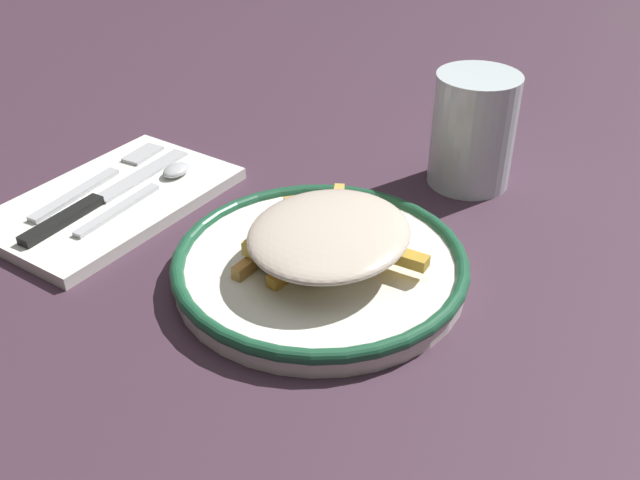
{
  "coord_description": "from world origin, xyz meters",
  "views": [
    {
      "loc": [
        0.29,
        -0.39,
        0.36
      ],
      "look_at": [
        0.0,
        0.0,
        0.04
      ],
      "focal_mm": 40.76,
      "sensor_mm": 36.0,
      "label": 1
    }
  ],
  "objects_px": {
    "napkin": "(112,201)",
    "water_glass": "(473,130)",
    "plate": "(320,265)",
    "knife": "(96,201)",
    "fries_heap": "(325,237)",
    "spoon": "(154,185)",
    "fork": "(100,179)"
  },
  "relations": [
    {
      "from": "fork",
      "to": "plate",
      "type": "bearing_deg",
      "value": 3.22
    },
    {
      "from": "fork",
      "to": "knife",
      "type": "height_order",
      "value": "knife"
    },
    {
      "from": "plate",
      "to": "napkin",
      "type": "xyz_separation_m",
      "value": [
        -0.23,
        -0.03,
        -0.01
      ]
    },
    {
      "from": "knife",
      "to": "napkin",
      "type": "bearing_deg",
      "value": 95.89
    },
    {
      "from": "fries_heap",
      "to": "napkin",
      "type": "xyz_separation_m",
      "value": [
        -0.24,
        -0.03,
        -0.04
      ]
    },
    {
      "from": "fries_heap",
      "to": "spoon",
      "type": "relative_size",
      "value": 1.19
    },
    {
      "from": "napkin",
      "to": "water_glass",
      "type": "xyz_separation_m",
      "value": [
        0.25,
        0.25,
        0.05
      ]
    },
    {
      "from": "fries_heap",
      "to": "water_glass",
      "type": "bearing_deg",
      "value": 85.87
    },
    {
      "from": "spoon",
      "to": "water_glass",
      "type": "height_order",
      "value": "water_glass"
    },
    {
      "from": "plate",
      "to": "napkin",
      "type": "distance_m",
      "value": 0.23
    },
    {
      "from": "plate",
      "to": "water_glass",
      "type": "height_order",
      "value": "water_glass"
    },
    {
      "from": "knife",
      "to": "fries_heap",
      "type": "bearing_deg",
      "value": 10.85
    },
    {
      "from": "napkin",
      "to": "knife",
      "type": "height_order",
      "value": "knife"
    },
    {
      "from": "napkin",
      "to": "knife",
      "type": "relative_size",
      "value": 1.1
    },
    {
      "from": "napkin",
      "to": "water_glass",
      "type": "height_order",
      "value": "water_glass"
    },
    {
      "from": "spoon",
      "to": "water_glass",
      "type": "relative_size",
      "value": 1.34
    },
    {
      "from": "plate",
      "to": "fork",
      "type": "xyz_separation_m",
      "value": [
        -0.26,
        -0.01,
        0.0
      ]
    },
    {
      "from": "plate",
      "to": "napkin",
      "type": "height_order",
      "value": "plate"
    },
    {
      "from": "napkin",
      "to": "water_glass",
      "type": "bearing_deg",
      "value": 44.68
    },
    {
      "from": "spoon",
      "to": "water_glass",
      "type": "xyz_separation_m",
      "value": [
        0.23,
        0.22,
        0.04
      ]
    },
    {
      "from": "napkin",
      "to": "fork",
      "type": "relative_size",
      "value": 1.32
    },
    {
      "from": "plate",
      "to": "spoon",
      "type": "distance_m",
      "value": 0.21
    },
    {
      "from": "plate",
      "to": "knife",
      "type": "bearing_deg",
      "value": -168.78
    },
    {
      "from": "fork",
      "to": "spoon",
      "type": "relative_size",
      "value": 1.16
    },
    {
      "from": "fork",
      "to": "water_glass",
      "type": "xyz_separation_m",
      "value": [
        0.28,
        0.24,
        0.04
      ]
    },
    {
      "from": "plate",
      "to": "fries_heap",
      "type": "distance_m",
      "value": 0.03
    },
    {
      "from": "plate",
      "to": "spoon",
      "type": "height_order",
      "value": "plate"
    },
    {
      "from": "napkin",
      "to": "spoon",
      "type": "relative_size",
      "value": 1.52
    },
    {
      "from": "spoon",
      "to": "knife",
      "type": "bearing_deg",
      "value": -112.42
    },
    {
      "from": "fries_heap",
      "to": "fork",
      "type": "xyz_separation_m",
      "value": [
        -0.27,
        -0.01,
        -0.03
      ]
    },
    {
      "from": "plate",
      "to": "knife",
      "type": "xyz_separation_m",
      "value": [
        -0.23,
        -0.05,
        0.0
      ]
    },
    {
      "from": "plate",
      "to": "knife",
      "type": "relative_size",
      "value": 1.17
    }
  ]
}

